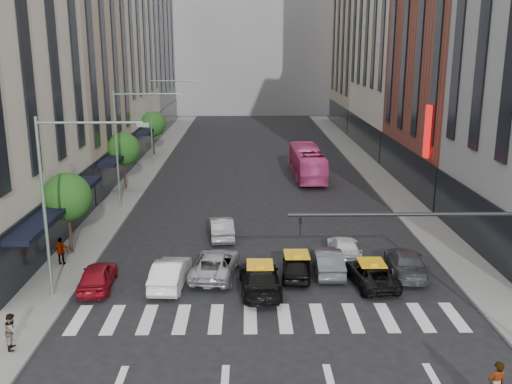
{
  "coord_description": "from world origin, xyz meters",
  "views": [
    {
      "loc": [
        -1.14,
        -22.77,
        12.38
      ],
      "look_at": [
        -0.6,
        9.64,
        4.0
      ],
      "focal_mm": 40.0,
      "sensor_mm": 36.0,
      "label": 1
    }
  ],
  "objects_px": {
    "taxi_left": "(260,278)",
    "pedestrian_far": "(61,251)",
    "streetlamp_far": "(160,110)",
    "taxi_center": "(296,266)",
    "car_red": "(97,276)",
    "bus": "(307,162)",
    "streetlamp_mid": "(128,134)",
    "car_white_front": "(170,273)",
    "pedestrian_near": "(12,331)",
    "streetlamp_near": "(62,184)"
  },
  "relations": [
    {
      "from": "streetlamp_mid",
      "to": "car_red",
      "type": "bearing_deg",
      "value": -85.89
    },
    {
      "from": "streetlamp_mid",
      "to": "taxi_center",
      "type": "bearing_deg",
      "value": -49.65
    },
    {
      "from": "streetlamp_far",
      "to": "car_red",
      "type": "distance_m",
      "value": 31.38
    },
    {
      "from": "taxi_left",
      "to": "pedestrian_far",
      "type": "relative_size",
      "value": 3.14
    },
    {
      "from": "car_white_front",
      "to": "pedestrian_near",
      "type": "distance_m",
      "value": 8.7
    },
    {
      "from": "taxi_left",
      "to": "bus",
      "type": "relative_size",
      "value": 0.47
    },
    {
      "from": "streetlamp_far",
      "to": "pedestrian_near",
      "type": "relative_size",
      "value": 5.78
    },
    {
      "from": "pedestrian_far",
      "to": "streetlamp_near",
      "type": "bearing_deg",
      "value": 112.82
    },
    {
      "from": "streetlamp_near",
      "to": "streetlamp_far",
      "type": "distance_m",
      "value": 32.0
    },
    {
      "from": "bus",
      "to": "streetlamp_mid",
      "type": "bearing_deg",
      "value": 34.72
    },
    {
      "from": "car_white_front",
      "to": "taxi_left",
      "type": "xyz_separation_m",
      "value": [
        4.71,
        -0.79,
        -0.0
      ]
    },
    {
      "from": "pedestrian_far",
      "to": "pedestrian_near",
      "type": "bearing_deg",
      "value": 95.38
    },
    {
      "from": "streetlamp_near",
      "to": "streetlamp_mid",
      "type": "xyz_separation_m",
      "value": [
        0.0,
        16.0,
        0.0
      ]
    },
    {
      "from": "bus",
      "to": "pedestrian_near",
      "type": "distance_m",
      "value": 35.45
    },
    {
      "from": "streetlamp_mid",
      "to": "bus",
      "type": "height_order",
      "value": "streetlamp_mid"
    },
    {
      "from": "bus",
      "to": "pedestrian_near",
      "type": "height_order",
      "value": "bus"
    },
    {
      "from": "car_red",
      "to": "bus",
      "type": "height_order",
      "value": "bus"
    },
    {
      "from": "car_red",
      "to": "taxi_left",
      "type": "bearing_deg",
      "value": 172.81
    },
    {
      "from": "bus",
      "to": "pedestrian_far",
      "type": "distance_m",
      "value": 27.87
    },
    {
      "from": "car_red",
      "to": "bus",
      "type": "relative_size",
      "value": 0.38
    },
    {
      "from": "taxi_left",
      "to": "taxi_center",
      "type": "distance_m",
      "value": 2.73
    },
    {
      "from": "streetlamp_near",
      "to": "pedestrian_far",
      "type": "distance_m",
      "value": 6.66
    },
    {
      "from": "streetlamp_far",
      "to": "streetlamp_mid",
      "type": "bearing_deg",
      "value": -90.0
    },
    {
      "from": "streetlamp_far",
      "to": "car_red",
      "type": "height_order",
      "value": "streetlamp_far"
    },
    {
      "from": "car_red",
      "to": "car_white_front",
      "type": "distance_m",
      "value": 3.78
    },
    {
      "from": "taxi_left",
      "to": "taxi_center",
      "type": "bearing_deg",
      "value": -141.69
    },
    {
      "from": "streetlamp_near",
      "to": "pedestrian_near",
      "type": "height_order",
      "value": "streetlamp_near"
    },
    {
      "from": "car_red",
      "to": "car_white_front",
      "type": "bearing_deg",
      "value": -179.7
    },
    {
      "from": "streetlamp_far",
      "to": "pedestrian_far",
      "type": "distance_m",
      "value": 28.4
    },
    {
      "from": "streetlamp_mid",
      "to": "pedestrian_far",
      "type": "xyz_separation_m",
      "value": [
        -1.74,
        -11.91,
        -4.95
      ]
    },
    {
      "from": "pedestrian_near",
      "to": "taxi_center",
      "type": "bearing_deg",
      "value": -71.29
    },
    {
      "from": "taxi_left",
      "to": "taxi_center",
      "type": "height_order",
      "value": "taxi_left"
    },
    {
      "from": "streetlamp_mid",
      "to": "streetlamp_far",
      "type": "distance_m",
      "value": 16.0
    },
    {
      "from": "pedestrian_near",
      "to": "streetlamp_far",
      "type": "bearing_deg",
      "value": -14.06
    },
    {
      "from": "pedestrian_far",
      "to": "car_white_front",
      "type": "bearing_deg",
      "value": 157.03
    },
    {
      "from": "streetlamp_far",
      "to": "pedestrian_far",
      "type": "xyz_separation_m",
      "value": [
        -1.74,
        -27.91,
        -4.95
      ]
    },
    {
      "from": "pedestrian_far",
      "to": "taxi_left",
      "type": "bearing_deg",
      "value": 162.32
    },
    {
      "from": "taxi_center",
      "to": "bus",
      "type": "height_order",
      "value": "bus"
    },
    {
      "from": "taxi_center",
      "to": "bus",
      "type": "bearing_deg",
      "value": -92.12
    },
    {
      "from": "streetlamp_mid",
      "to": "pedestrian_far",
      "type": "bearing_deg",
      "value": -98.31
    },
    {
      "from": "taxi_center",
      "to": "pedestrian_far",
      "type": "distance_m",
      "value": 13.46
    },
    {
      "from": "pedestrian_near",
      "to": "taxi_left",
      "type": "bearing_deg",
      "value": -73.54
    },
    {
      "from": "streetlamp_far",
      "to": "taxi_center",
      "type": "relative_size",
      "value": 2.33
    },
    {
      "from": "streetlamp_far",
      "to": "taxi_left",
      "type": "xyz_separation_m",
      "value": [
        9.56,
        -31.46,
        -5.18
      ]
    },
    {
      "from": "taxi_left",
      "to": "streetlamp_near",
      "type": "bearing_deg",
      "value": 0.17
    },
    {
      "from": "taxi_center",
      "to": "bus",
      "type": "distance_m",
      "value": 24.46
    },
    {
      "from": "streetlamp_near",
      "to": "taxi_center",
      "type": "bearing_deg",
      "value": 11.41
    },
    {
      "from": "taxi_center",
      "to": "pedestrian_far",
      "type": "relative_size",
      "value": 2.41
    },
    {
      "from": "car_white_front",
      "to": "pedestrian_near",
      "type": "relative_size",
      "value": 2.84
    },
    {
      "from": "streetlamp_mid",
      "to": "taxi_center",
      "type": "xyz_separation_m",
      "value": [
        11.6,
        -13.66,
        -5.25
      ]
    }
  ]
}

